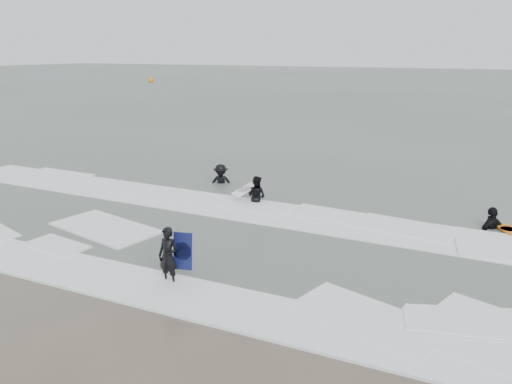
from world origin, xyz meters
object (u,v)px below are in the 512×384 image
at_px(surfer_breaker, 221,185).
at_px(buoy, 151,80).
at_px(surfer_centre, 169,284).
at_px(surfer_right_near, 491,229).
at_px(surfer_wading, 256,203).

bearing_deg(surfer_breaker, buoy, 106.41).
relative_size(surfer_centre, buoy, 0.93).
distance_m(surfer_centre, surfer_breaker, 9.68).
distance_m(surfer_right_near, buoy, 81.48).
bearing_deg(surfer_wading, buoy, -39.82).
xyz_separation_m(surfer_centre, surfer_wading, (-0.99, 7.19, 0.00)).
height_order(surfer_centre, surfer_right_near, surfer_right_near).
relative_size(surfer_centre, surfer_right_near, 0.80).
distance_m(surfer_centre, surfer_wading, 7.26).
height_order(surfer_centre, surfer_breaker, surfer_breaker).
relative_size(surfer_wading, surfer_breaker, 0.92).
xyz_separation_m(surfer_wading, surfer_breaker, (-2.60, 1.81, 0.00)).
bearing_deg(buoy, surfer_breaker, -50.53).
bearing_deg(surfer_wading, surfer_right_near, -164.88).
distance_m(surfer_wading, buoy, 76.42).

